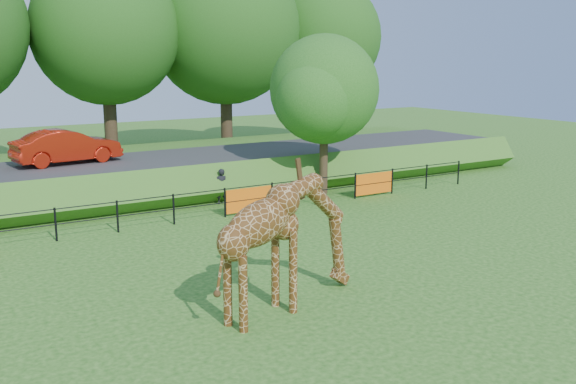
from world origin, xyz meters
name	(u,v)px	position (x,y,z in m)	size (l,w,h in m)	color
ground	(295,294)	(0.00, 0.00, 0.00)	(90.00, 90.00, 0.00)	#1F5114
giraffe	(288,244)	(-0.60, -0.64, 1.56)	(4.37, 0.80, 3.12)	#563011
perimeter_fence	(174,209)	(0.00, 8.00, 0.55)	(28.07, 0.10, 1.10)	black
embankment	(111,174)	(0.00, 15.50, 0.65)	(40.00, 9.00, 1.30)	#1F5114
road	(120,163)	(0.00, 14.00, 1.36)	(40.00, 5.00, 0.12)	#2F2F31
car_red	(67,146)	(-2.01, 14.70, 2.14)	(1.51, 4.34, 1.43)	#B81F0D
visitor	(221,186)	(2.86, 10.08, 0.72)	(0.52, 0.34, 1.43)	black
tree_east	(326,94)	(7.60, 9.63, 4.28)	(5.40, 4.71, 6.76)	#332617
bg_tree_line	(103,30)	(1.89, 22.00, 7.19)	(37.30, 8.80, 11.82)	#332617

